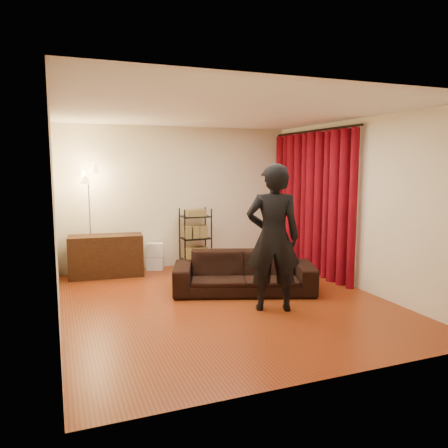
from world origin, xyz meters
name	(u,v)px	position (x,y,z in m)	size (l,w,h in m)	color
floor	(225,302)	(0.00, 0.00, 0.00)	(5.00, 5.00, 0.00)	#8F340F
ceiling	(225,112)	(0.00, 0.00, 2.70)	(5.00, 5.00, 0.00)	white
wall_back	(179,197)	(0.00, 2.50, 1.35)	(5.00, 5.00, 0.00)	beige
wall_front	(327,237)	(0.00, -2.50, 1.35)	(5.00, 5.00, 0.00)	beige
wall_left	(55,216)	(-2.25, 0.00, 1.35)	(5.00, 5.00, 0.00)	beige
wall_right	(356,204)	(2.25, 0.00, 1.35)	(5.00, 5.00, 0.00)	beige
curtain_rod	(314,131)	(2.15, 1.12, 2.58)	(0.04, 0.04, 2.65)	black
curtain	(311,203)	(2.13, 1.12, 1.28)	(0.22, 2.65, 2.55)	#69060D
sofa	(244,272)	(0.45, 0.34, 0.32)	(2.16, 0.84, 0.63)	black
person	(273,238)	(0.48, -0.55, 1.00)	(0.73, 0.48, 2.00)	black
media_cabinet	(106,256)	(-1.44, 2.12, 0.37)	(1.27, 0.48, 0.74)	#331C0D
storage_boxes	(155,256)	(-0.53, 2.31, 0.26)	(0.31, 0.25, 0.51)	silver
wire_shelf	(195,238)	(0.24, 2.18, 0.58)	(0.52, 0.37, 1.15)	black
floor_lamp	(90,223)	(-1.70, 2.11, 0.97)	(0.35, 0.35, 1.94)	silver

